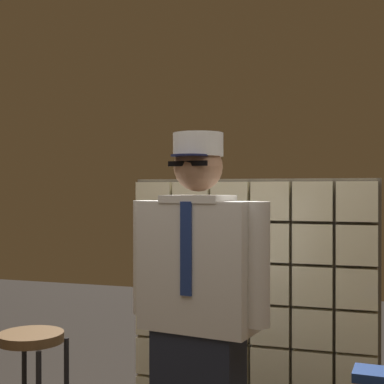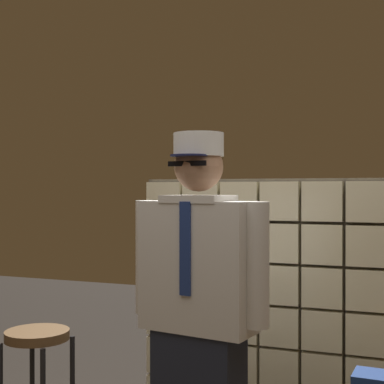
% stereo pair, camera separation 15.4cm
% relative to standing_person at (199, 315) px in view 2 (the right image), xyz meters
% --- Properties ---
extents(glass_block_wall, '(1.63, 0.10, 1.63)m').
position_rel_standing_person_xyz_m(glass_block_wall, '(0.02, 1.08, -0.15)').
color(glass_block_wall, beige).
rests_on(glass_block_wall, ground).
extents(standing_person, '(0.73, 0.35, 1.81)m').
position_rel_standing_person_xyz_m(standing_person, '(0.00, 0.00, 0.00)').
color(standing_person, '#1E2333').
rests_on(standing_person, ground).
extents(bar_stool, '(0.34, 0.34, 0.79)m').
position_rel_standing_person_xyz_m(bar_stool, '(-0.91, -0.01, -0.36)').
color(bar_stool, brown).
rests_on(bar_stool, ground).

